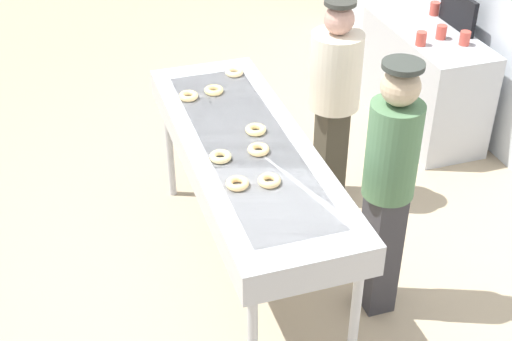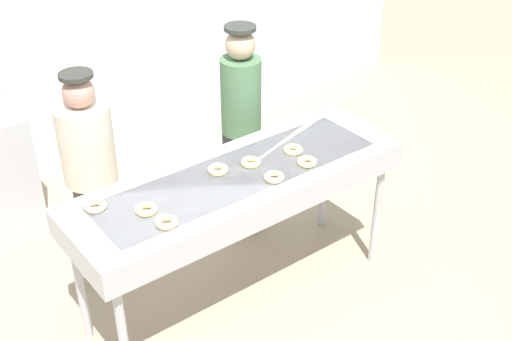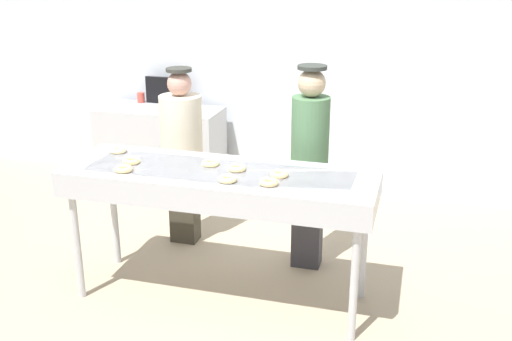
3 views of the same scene
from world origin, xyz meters
name	(u,v)px [view 1 (image 1 of 3)]	position (x,y,z in m)	size (l,w,h in m)	color
ground_plane	(247,271)	(0.00, 0.00, 0.00)	(16.00, 16.00, 0.00)	tan
fryer_conveyor	(246,156)	(0.00, 0.00, 0.95)	(2.29, 0.75, 1.04)	#B7BABF
plain_donut_0	(234,72)	(-0.90, 0.19, 1.06)	(0.13, 0.13, 0.04)	beige
plain_donut_1	(188,96)	(-0.65, -0.20, 1.06)	(0.13, 0.13, 0.04)	#ECC985
plain_donut_2	(220,157)	(0.13, -0.20, 1.06)	(0.13, 0.13, 0.04)	#E5CD8A
plain_donut_3	(269,181)	(0.45, -0.01, 1.06)	(0.13, 0.13, 0.04)	#F0CA83
plain_donut_4	(214,90)	(-0.68, -0.02, 1.06)	(0.13, 0.13, 0.04)	#F1CD82
plain_donut_5	(237,183)	(0.42, -0.18, 1.06)	(0.13, 0.13, 0.04)	#F5CB83
plain_donut_6	(256,130)	(-0.10, 0.09, 1.06)	(0.13, 0.13, 0.04)	#F3D285
plain_donut_7	(258,149)	(0.13, 0.04, 1.06)	(0.13, 0.13, 0.04)	#EFC983
worker_baker	(334,91)	(-0.65, 0.86, 0.93)	(0.37, 0.37, 1.61)	#393428
worker_assistant	(388,182)	(0.53, 0.70, 0.96)	(0.30, 0.30, 1.72)	#333237
prep_counter	(423,80)	(-1.41, 2.07, 0.46)	(1.37, 0.58, 0.92)	#B7BABF
paper_cup_0	(441,32)	(-1.25, 2.07, 0.98)	(0.08, 0.08, 0.11)	#CC4C3F
paper_cup_1	(421,39)	(-1.18, 1.85, 0.98)	(0.08, 0.08, 0.11)	#CC4C3F
paper_cup_2	(465,38)	(-1.08, 2.19, 0.98)	(0.08, 0.08, 0.11)	#CC4C3F
paper_cup_3	(435,9)	(-1.73, 2.28, 0.98)	(0.08, 0.08, 0.11)	#CC4C3F
menu_display	(458,11)	(-1.41, 2.31, 1.08)	(0.50, 0.04, 0.30)	black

